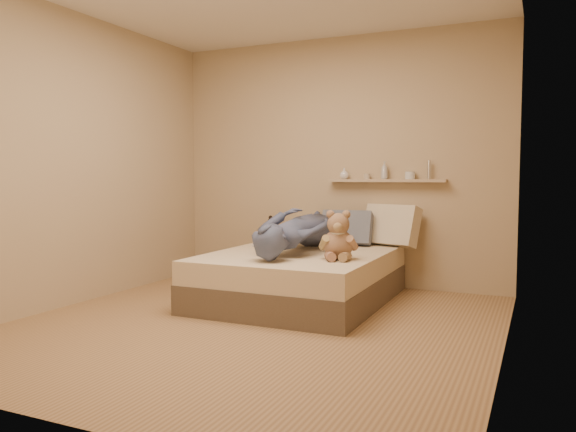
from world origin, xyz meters
The scene contains 10 objects.
room centered at (0.00, 0.00, 1.30)m, with size 3.80×3.80×3.80m.
bed centered at (0.00, 0.93, 0.22)m, with size 1.50×1.90×0.45m.
game_console centered at (-0.10, 0.35, 0.58)m, with size 0.15×0.07×0.05m.
teddy_bear centered at (0.46, 0.64, 0.62)m, with size 0.33×0.34×0.42m.
dark_plush centered at (-0.63, 1.66, 0.57)m, with size 0.18×0.18×0.27m.
pillow_cream centered at (0.63, 1.76, 0.65)m, with size 0.55×0.16×0.40m, color beige.
pillow_grey centered at (0.21, 1.62, 0.62)m, with size 0.50×0.14×0.34m, color slate.
person centered at (-0.04, 1.01, 0.65)m, with size 0.61×1.68×0.40m, color #484D71.
wall_shelf centered at (0.55, 1.84, 1.10)m, with size 1.20×0.12×0.03m, color tan.
shelf_bottles centered at (0.47, 1.84, 1.18)m, with size 0.95×0.13×0.18m.
Camera 1 is at (2.00, -3.75, 1.14)m, focal length 35.00 mm.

